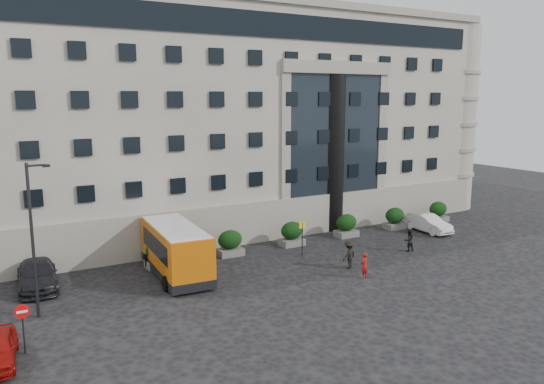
{
  "coord_description": "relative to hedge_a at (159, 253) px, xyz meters",
  "views": [
    {
      "loc": [
        -14.42,
        -25.28,
        11.2
      ],
      "look_at": [
        2.71,
        4.44,
        5.0
      ],
      "focal_mm": 35.0,
      "sensor_mm": 36.0,
      "label": 1
    }
  ],
  "objects": [
    {
      "name": "ground",
      "position": [
        4.0,
        -7.8,
        -0.93
      ],
      "size": [
        120.0,
        120.0,
        0.0
      ],
      "primitive_type": "plane",
      "color": "black",
      "rests_on": "ground"
    },
    {
      "name": "parked_car_c",
      "position": [
        -7.5,
        -0.12,
        -0.15
      ],
      "size": [
        2.6,
        5.52,
        1.56
      ],
      "primitive_type": "imported",
      "rotation": [
        0.0,
        0.0,
        -0.08
      ],
      "color": "black",
      "rests_on": "ground"
    },
    {
      "name": "hedge_f",
      "position": [
        26.0,
        0.0,
        0.0
      ],
      "size": [
        1.8,
        1.26,
        1.84
      ],
      "color": "#61615E",
      "rests_on": "ground"
    },
    {
      "name": "street_lamp",
      "position": [
        -7.94,
        -4.8,
        3.44
      ],
      "size": [
        1.16,
        0.18,
        8.0
      ],
      "color": "#262628",
      "rests_on": "ground"
    },
    {
      "name": "pedestrian_c",
      "position": [
        10.78,
        -6.49,
        -0.0
      ],
      "size": [
        1.35,
        1.02,
        1.85
      ],
      "primitive_type": "imported",
      "rotation": [
        0.0,
        0.0,
        3.45
      ],
      "color": "black",
      "rests_on": "ground"
    },
    {
      "name": "hedge_c",
      "position": [
        10.4,
        0.0,
        0.0
      ],
      "size": [
        1.8,
        1.26,
        1.84
      ],
      "color": "#61615E",
      "rests_on": "ground"
    },
    {
      "name": "hedge_e",
      "position": [
        20.8,
        0.0,
        0.0
      ],
      "size": [
        1.8,
        1.26,
        1.84
      ],
      "color": "#61615E",
      "rests_on": "ground"
    },
    {
      "name": "pedestrian_a",
      "position": [
        10.39,
        -8.52,
        -0.12
      ],
      "size": [
        0.69,
        0.56,
        1.63
      ],
      "primitive_type": "imported",
      "rotation": [
        0.0,
        0.0,
        3.46
      ],
      "color": "maroon",
      "rests_on": "ground"
    },
    {
      "name": "hedge_b",
      "position": [
        5.2,
        0.0,
        0.0
      ],
      "size": [
        1.8,
        1.26,
        1.84
      ],
      "color": "#61615E",
      "rests_on": "ground"
    },
    {
      "name": "bus_stop_sign",
      "position": [
        9.5,
        -2.8,
        0.8
      ],
      "size": [
        0.5,
        0.08,
        2.52
      ],
      "color": "#262628",
      "rests_on": "ground"
    },
    {
      "name": "civic_building",
      "position": [
        10.0,
        14.2,
        8.07
      ],
      "size": [
        44.0,
        24.0,
        18.0
      ],
      "primitive_type": "cube",
      "color": "gray",
      "rests_on": "ground"
    },
    {
      "name": "entrance_column",
      "position": [
        16.0,
        2.5,
        5.57
      ],
      "size": [
        1.8,
        1.8,
        13.0
      ],
      "primitive_type": "cylinder",
      "color": "black",
      "rests_on": "ground"
    },
    {
      "name": "pedestrian_b",
      "position": [
        17.02,
        -5.56,
        -0.12
      ],
      "size": [
        0.88,
        0.75,
        1.61
      ],
      "primitive_type": "imported",
      "rotation": [
        0.0,
        0.0,
        2.95
      ],
      "color": "black",
      "rests_on": "ground"
    },
    {
      "name": "no_entry_sign",
      "position": [
        -9.0,
        -8.84,
        0.72
      ],
      "size": [
        0.64,
        0.16,
        2.32
      ],
      "color": "#262628",
      "rests_on": "ground"
    },
    {
      "name": "hedge_a",
      "position": [
        0.0,
        0.0,
        0.0
      ],
      "size": [
        1.8,
        1.26,
        1.84
      ],
      "color": "#61615E",
      "rests_on": "ground"
    },
    {
      "name": "hedge_d",
      "position": [
        15.6,
        0.0,
        0.0
      ],
      "size": [
        1.8,
        1.26,
        1.84
      ],
      "color": "#61615E",
      "rests_on": "ground"
    },
    {
      "name": "minibus",
      "position": [
        0.39,
        -2.15,
        0.84
      ],
      "size": [
        3.28,
        7.85,
        3.21
      ],
      "rotation": [
        0.0,
        0.0,
        -0.07
      ],
      "color": "#C45C09",
      "rests_on": "ground"
    },
    {
      "name": "white_taxi",
      "position": [
        22.49,
        -2.18,
        -0.2
      ],
      "size": [
        1.66,
        4.48,
        1.46
      ],
      "primitive_type": "imported",
      "rotation": [
        0.0,
        0.0,
        -0.03
      ],
      "color": "silver",
      "rests_on": "ground"
    }
  ]
}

